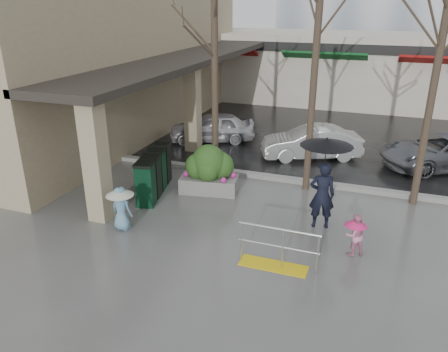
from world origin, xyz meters
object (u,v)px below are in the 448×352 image
Objects in this scene: tree_mideast at (442,38)px; car_c at (443,152)px; tree_midwest at (318,21)px; child_pink at (355,233)px; tree_west at (214,25)px; child_blue at (121,204)px; car_b at (311,142)px; car_a at (212,127)px; planter at (209,170)px; woman at (324,176)px; news_boxes at (154,173)px; handrail at (276,253)px.

car_c is at bearing 73.63° from tree_mideast.
child_pink is (1.80, -3.62, -4.63)m from tree_midwest.
child_blue is at bearing -102.69° from tree_west.
tree_mideast is at bearing 26.82° from car_b.
tree_midwest reaches higher than child_pink.
car_c is at bearing -130.37° from child_blue.
planter is at bearing -1.84° from car_a.
tree_mideast is 7.55m from planter.
tree_midwest is at bearing -95.41° from child_pink.
car_b is at bearing -92.58° from woman.
woman is 5.44m from child_blue.
planter reaches higher than news_boxes.
woman is 3.98m from planter.
child_blue is at bearing -133.41° from tree_midwest.
tree_west is 0.97× the size of tree_midwest.
news_boxes is at bearing -76.07° from child_blue.
planter is 0.43× the size of car_c.
car_c is at bearing 66.60° from car_a.
car_b is at bearing 96.88° from tree_midwest.
handrail is 2.67m from woman.
woman is (4.02, -2.47, -3.60)m from tree_west.
tree_midwest reaches higher than woman.
child_pink is at bearing -4.97° from car_b.
tree_mideast is 4.86m from woman.
car_a is (-1.64, 3.83, -4.45)m from tree_west.
planter reaches higher than car_b.
planter is 5.46m from car_a.
news_boxes is 5.81m from car_a.
car_a is at bearing -80.11° from child_pink.
car_b is at bearing 60.07° from planter.
planter is at bearing 131.15° from handrail.
car_a is at bearing 120.11° from handrail.
handrail is 0.50× the size of car_b.
car_a is 0.97× the size of car_b.
tree_midwest reaches higher than car_c.
child_blue is 8.29m from car_a.
child_pink is 0.43× the size of news_boxes.
tree_mideast is 1.43× the size of car_c.
tree_mideast reaches higher than car_a.
child_pink is at bearing -63.59° from tree_midwest.
tree_mideast is 2.54× the size of woman.
car_b is at bearing 93.88° from handrail.
tree_west reaches higher than news_boxes.
tree_midwest is 1.54× the size of car_c.
car_a is at bearing -121.84° from car_b.
woman is 8.51m from car_a.
planter is (-3.07, 3.52, 0.38)m from handrail.
car_c is at bearing -141.28° from child_pink.
woman is at bearing -31.55° from tree_west.
woman is (0.66, 2.33, 1.11)m from handrail.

